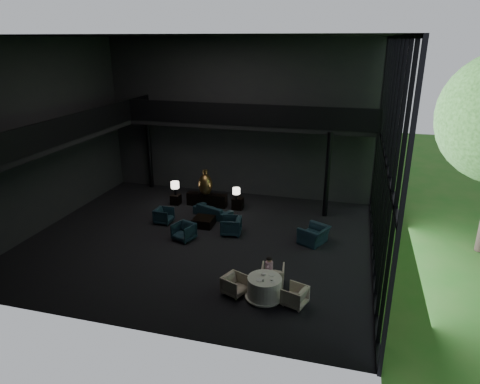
% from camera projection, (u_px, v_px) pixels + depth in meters
% --- Properties ---
extents(floor, '(14.00, 12.00, 0.02)m').
position_uv_depth(floor, '(200.00, 240.00, 17.81)').
color(floor, black).
rests_on(floor, ground).
extents(ceiling, '(14.00, 12.00, 0.02)m').
position_uv_depth(ceiling, '(193.00, 36.00, 15.10)').
color(ceiling, black).
rests_on(ceiling, ground).
extents(wall_back, '(14.00, 0.04, 8.00)m').
position_uv_depth(wall_back, '(238.00, 119.00, 21.91)').
color(wall_back, black).
rests_on(wall_back, ground).
extents(wall_front, '(14.00, 0.04, 8.00)m').
position_uv_depth(wall_front, '(114.00, 199.00, 11.01)').
color(wall_front, black).
rests_on(wall_front, ground).
extents(wall_left, '(0.04, 12.00, 8.00)m').
position_uv_depth(wall_left, '(42.00, 136.00, 18.18)').
color(wall_left, black).
rests_on(wall_left, ground).
extents(curtain_wall, '(0.20, 12.00, 8.00)m').
position_uv_depth(curtain_wall, '(386.00, 159.00, 14.74)').
color(curtain_wall, black).
rests_on(curtain_wall, ground).
extents(mezzanine_left, '(2.00, 12.00, 0.25)m').
position_uv_depth(mezzanine_left, '(63.00, 137.00, 17.94)').
color(mezzanine_left, black).
rests_on(mezzanine_left, wall_left).
extents(mezzanine_back, '(12.00, 2.00, 0.25)m').
position_uv_depth(mezzanine_back, '(252.00, 124.00, 20.75)').
color(mezzanine_back, black).
rests_on(mezzanine_back, wall_back).
extents(railing_left, '(0.06, 12.00, 1.00)m').
position_uv_depth(railing_left, '(82.00, 124.00, 17.49)').
color(railing_left, black).
rests_on(railing_left, mezzanine_left).
extents(railing_back, '(12.00, 0.06, 1.00)m').
position_uv_depth(railing_back, '(247.00, 115.00, 19.64)').
color(railing_back, black).
rests_on(railing_back, mezzanine_back).
extents(column_nw, '(0.24, 0.24, 4.00)m').
position_uv_depth(column_nw, '(149.00, 152.00, 23.54)').
color(column_nw, black).
rests_on(column_nw, floor).
extents(column_ne, '(0.24, 0.24, 4.00)m').
position_uv_depth(column_ne, '(327.00, 175.00, 19.58)').
color(column_ne, black).
rests_on(column_ne, floor).
extents(console, '(2.01, 0.46, 0.64)m').
position_uv_depth(console, '(207.00, 200.00, 21.35)').
color(console, black).
rests_on(console, floor).
extents(bronze_urn, '(0.69, 0.69, 1.28)m').
position_uv_depth(bronze_urn, '(205.00, 184.00, 20.91)').
color(bronze_urn, '#AB6F36').
rests_on(bronze_urn, console).
extents(side_table_left, '(0.46, 0.46, 0.50)m').
position_uv_depth(side_table_left, '(176.00, 199.00, 21.59)').
color(side_table_left, black).
rests_on(side_table_left, floor).
extents(table_lamp_left, '(0.41, 0.41, 0.69)m').
position_uv_depth(table_lamp_left, '(175.00, 186.00, 21.33)').
color(table_lamp_left, black).
rests_on(table_lamp_left, side_table_left).
extents(side_table_right, '(0.51, 0.51, 0.56)m').
position_uv_depth(side_table_right, '(238.00, 203.00, 20.96)').
color(side_table_right, black).
rests_on(side_table_right, floor).
extents(table_lamp_right, '(0.36, 0.36, 0.60)m').
position_uv_depth(table_lamp_right, '(236.00, 191.00, 20.49)').
color(table_lamp_right, black).
rests_on(table_lamp_right, side_table_right).
extents(sofa, '(1.83, 1.16, 0.69)m').
position_uv_depth(sofa, '(213.00, 209.00, 20.08)').
color(sofa, black).
rests_on(sofa, floor).
extents(lounge_armchair_west, '(0.71, 0.75, 0.75)m').
position_uv_depth(lounge_armchair_west, '(164.00, 215.00, 19.33)').
color(lounge_armchair_west, '#102E37').
rests_on(lounge_armchair_west, floor).
extents(lounge_armchair_east, '(0.96, 1.01, 0.93)m').
position_uv_depth(lounge_armchair_east, '(231.00, 224.00, 18.17)').
color(lounge_armchair_east, '#1D414B').
rests_on(lounge_armchair_east, floor).
extents(lounge_armchair_south, '(1.02, 0.98, 0.84)m').
position_uv_depth(lounge_armchair_south, '(184.00, 231.00, 17.67)').
color(lounge_armchair_south, black).
rests_on(lounge_armchair_south, floor).
extents(window_armchair, '(1.19, 1.38, 1.02)m').
position_uv_depth(window_armchair, '(314.00, 232.00, 17.35)').
color(window_armchair, black).
rests_on(window_armchair, floor).
extents(coffee_table, '(0.88, 0.88, 0.39)m').
position_uv_depth(coffee_table, '(204.00, 222.00, 19.08)').
color(coffee_table, black).
rests_on(coffee_table, floor).
extents(dining_table, '(1.24, 1.24, 0.75)m').
position_uv_depth(dining_table, '(264.00, 289.00, 13.69)').
color(dining_table, white).
rests_on(dining_table, floor).
extents(dining_chair_north, '(0.84, 0.80, 0.78)m').
position_uv_depth(dining_chair_north, '(273.00, 274.00, 14.45)').
color(dining_chair_north, gray).
rests_on(dining_chair_north, floor).
extents(dining_chair_east, '(0.77, 0.79, 0.65)m').
position_uv_depth(dining_chair_east, '(295.00, 296.00, 13.35)').
color(dining_chair_east, tan).
rests_on(dining_chair_east, floor).
extents(dining_chair_west, '(0.80, 0.82, 0.66)m').
position_uv_depth(dining_chair_west, '(235.00, 285.00, 13.95)').
color(dining_chair_west, tan).
rests_on(dining_chair_west, floor).
extents(child, '(0.26, 0.26, 0.57)m').
position_uv_depth(child, '(269.00, 265.00, 14.39)').
color(child, pink).
rests_on(child, dining_chair_north).
extents(plate_a, '(0.28, 0.28, 0.01)m').
position_uv_depth(plate_a, '(260.00, 280.00, 13.42)').
color(plate_a, white).
rests_on(plate_a, dining_table).
extents(plate_b, '(0.24, 0.24, 0.01)m').
position_uv_depth(plate_b, '(272.00, 275.00, 13.72)').
color(plate_b, white).
rests_on(plate_b, dining_table).
extents(saucer, '(0.16, 0.16, 0.01)m').
position_uv_depth(saucer, '(273.00, 282.00, 13.32)').
color(saucer, white).
rests_on(saucer, dining_table).
extents(coffee_cup, '(0.09, 0.09, 0.06)m').
position_uv_depth(coffee_cup, '(272.00, 280.00, 13.37)').
color(coffee_cup, white).
rests_on(coffee_cup, saucer).
extents(cereal_bowl, '(0.15, 0.15, 0.08)m').
position_uv_depth(cereal_bowl, '(263.00, 274.00, 13.70)').
color(cereal_bowl, white).
rests_on(cereal_bowl, dining_table).
extents(cream_pot, '(0.07, 0.07, 0.07)m').
position_uv_depth(cream_pot, '(263.00, 281.00, 13.34)').
color(cream_pot, '#99999E').
rests_on(cream_pot, dining_table).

